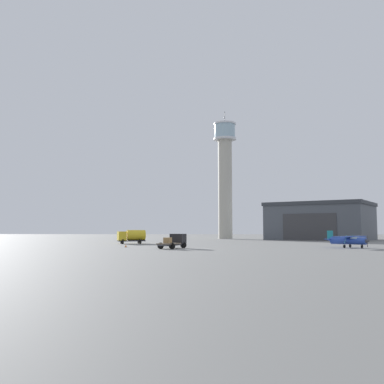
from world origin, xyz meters
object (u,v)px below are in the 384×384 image
Objects in this scene: control_tower at (225,172)px; truck_fuel_tanker_yellow at (132,236)px; traffic_cone_near_left at (126,246)px; airplane_blue at (348,240)px; truck_flatbed_black at (174,241)px.

control_tower reaches higher than truck_fuel_tanker_yellow.
airplane_blue is at bearing -0.03° from traffic_cone_near_left.
airplane_blue is 1.20× the size of truck_flatbed_black.
truck_fuel_tanker_yellow is at bearing 98.32° from traffic_cone_near_left.
control_tower reaches higher than traffic_cone_near_left.
control_tower is 75.26× the size of traffic_cone_near_left.
truck_flatbed_black is at bearing -22.04° from traffic_cone_near_left.
airplane_blue is 29.04m from truck_flatbed_black.
airplane_blue is 1.29× the size of truck_fuel_tanker_yellow.
traffic_cone_near_left is (-18.33, -66.45, -21.52)m from control_tower.
control_tower is at bearing 13.12° from truck_flatbed_black.
control_tower is 72.22m from traffic_cone_near_left.
airplane_blue is 37.66m from traffic_cone_near_left.
traffic_cone_near_left is at bearing -137.94° from airplane_blue.
traffic_cone_near_left is at bearing 75.58° from truck_fuel_tanker_yellow.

